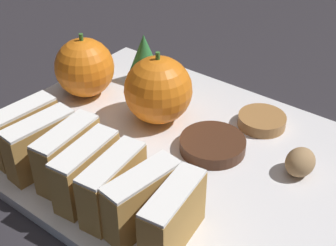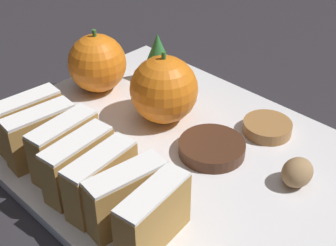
% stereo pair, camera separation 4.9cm
% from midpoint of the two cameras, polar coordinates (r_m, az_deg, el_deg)
% --- Properties ---
extents(ground_plane, '(6.00, 6.00, 0.00)m').
position_cam_midpoint_polar(ground_plane, '(0.52, 2.73, -3.92)').
color(ground_plane, '#28262B').
extents(serving_platter, '(0.31, 0.40, 0.01)m').
position_cam_midpoint_polar(serving_platter, '(0.51, 2.75, -3.40)').
color(serving_platter, white).
rests_on(serving_platter, ground_plane).
extents(stollen_slice_front, '(0.08, 0.03, 0.06)m').
position_cam_midpoint_polar(stollen_slice_front, '(0.39, 1.90, -11.47)').
color(stollen_slice_front, '#B28442').
rests_on(stollen_slice_front, serving_platter).
extents(stollen_slice_second, '(0.08, 0.03, 0.06)m').
position_cam_midpoint_polar(stollen_slice_second, '(0.41, -1.53, -9.17)').
color(stollen_slice_second, '#B28442').
rests_on(stollen_slice_second, serving_platter).
extents(stollen_slice_third, '(0.08, 0.03, 0.06)m').
position_cam_midpoint_polar(stollen_slice_third, '(0.42, -4.82, -7.14)').
color(stollen_slice_third, '#B28442').
rests_on(stollen_slice_third, serving_platter).
extents(stollen_slice_fourth, '(0.08, 0.03, 0.06)m').
position_cam_midpoint_polar(stollen_slice_fourth, '(0.44, -7.69, -5.18)').
color(stollen_slice_fourth, '#B28442').
rests_on(stollen_slice_fourth, serving_platter).
extents(stollen_slice_fifth, '(0.08, 0.03, 0.06)m').
position_cam_midpoint_polar(stollen_slice_fifth, '(0.47, -9.56, -2.97)').
color(stollen_slice_fifth, '#B28442').
rests_on(stollen_slice_fifth, serving_platter).
extents(stollen_slice_sixth, '(0.08, 0.03, 0.06)m').
position_cam_midpoint_polar(stollen_slice_sixth, '(0.49, -12.42, -1.60)').
color(stollen_slice_sixth, '#B28442').
rests_on(stollen_slice_sixth, serving_platter).
extents(stollen_slice_back, '(0.08, 0.03, 0.06)m').
position_cam_midpoint_polar(stollen_slice_back, '(0.51, -14.05, 0.16)').
color(stollen_slice_back, '#B28442').
rests_on(stollen_slice_back, serving_platter).
extents(orange_near, '(0.07, 0.07, 0.08)m').
position_cam_midpoint_polar(orange_near, '(0.60, -6.29, 7.20)').
color(orange_near, orange).
rests_on(orange_near, serving_platter).
extents(orange_far, '(0.08, 0.08, 0.09)m').
position_cam_midpoint_polar(orange_far, '(0.53, 2.15, 4.01)').
color(orange_far, orange).
rests_on(orange_far, serving_platter).
extents(walnut, '(0.03, 0.03, 0.03)m').
position_cam_midpoint_polar(walnut, '(0.48, 18.38, -5.85)').
color(walnut, '#9E7A51').
rests_on(walnut, serving_platter).
extents(chocolate_cookie, '(0.07, 0.07, 0.01)m').
position_cam_midpoint_polar(chocolate_cookie, '(0.50, 8.19, -3.12)').
color(chocolate_cookie, '#472819').
rests_on(chocolate_cookie, serving_platter).
extents(gingerbread_cookie, '(0.05, 0.05, 0.01)m').
position_cam_midpoint_polar(gingerbread_cookie, '(0.54, 14.56, -0.61)').
color(gingerbread_cookie, '#A3703D').
rests_on(gingerbread_cookie, serving_platter).
extents(evergreen_sprig, '(0.05, 0.05, 0.07)m').
position_cam_midpoint_polar(evergreen_sprig, '(0.61, 1.05, 7.92)').
color(evergreen_sprig, '#2D7538').
rests_on(evergreen_sprig, serving_platter).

